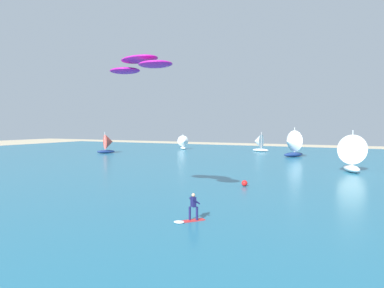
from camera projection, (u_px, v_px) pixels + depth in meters
ocean at (286, 166)px, 52.11m from camera, size 160.00×90.00×0.10m
kitesurfer at (191, 211)px, 22.31m from camera, size 1.61×1.91×1.67m
kite at (139, 64)px, 26.71m from camera, size 6.97×4.59×1.01m
sailboat_leading at (258, 143)px, 78.86m from camera, size 3.57×3.04×4.15m
sailboat_far_left at (183, 142)px, 85.76m from camera, size 3.10×3.18×3.57m
sailboat_mid_right at (291, 143)px, 65.74m from camera, size 4.29×4.73×5.26m
sailboat_heeled_over at (350, 152)px, 45.88m from camera, size 4.04×4.54×5.10m
sailboat_near_shore at (108, 143)px, 74.67m from camera, size 3.60×3.82×4.25m
marker_buoy at (245, 183)px, 34.91m from camera, size 0.56×0.56×0.56m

